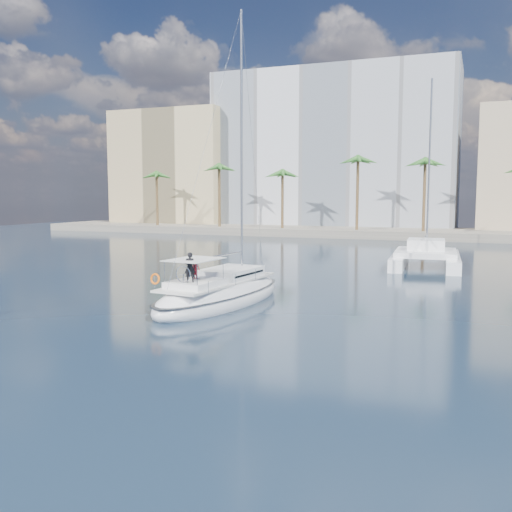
% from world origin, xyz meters
% --- Properties ---
extents(ground, '(160.00, 160.00, 0.00)m').
position_xyz_m(ground, '(0.00, 0.00, 0.00)').
color(ground, black).
rests_on(ground, ground).
extents(quay, '(120.00, 14.00, 1.20)m').
position_xyz_m(quay, '(0.00, 61.00, 0.60)').
color(quay, gray).
rests_on(quay, ground).
extents(building_modern, '(42.00, 16.00, 28.00)m').
position_xyz_m(building_modern, '(-12.00, 73.00, 14.00)').
color(building_modern, silver).
rests_on(building_modern, ground).
extents(building_tan_left, '(22.00, 14.00, 22.00)m').
position_xyz_m(building_tan_left, '(-42.00, 69.00, 11.00)').
color(building_tan_left, tan).
rests_on(building_tan_left, ground).
extents(palm_left, '(3.60, 3.60, 12.30)m').
position_xyz_m(palm_left, '(-34.00, 57.00, 10.28)').
color(palm_left, brown).
rests_on(palm_left, ground).
extents(palm_centre, '(3.60, 3.60, 12.30)m').
position_xyz_m(palm_centre, '(0.00, 57.00, 10.28)').
color(palm_centre, brown).
rests_on(palm_centre, ground).
extents(main_sloop, '(5.44, 13.05, 18.81)m').
position_xyz_m(main_sloop, '(-1.85, 2.27, 0.56)').
color(main_sloop, white).
rests_on(main_sloop, ground).
extents(catamaran, '(6.57, 12.06, 17.13)m').
position_xyz_m(catamaran, '(8.16, 25.17, 1.14)').
color(catamaran, white).
rests_on(catamaran, ground).
extents(seagull, '(1.09, 0.47, 0.20)m').
position_xyz_m(seagull, '(-4.21, 5.52, 0.30)').
color(seagull, silver).
rests_on(seagull, ground).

